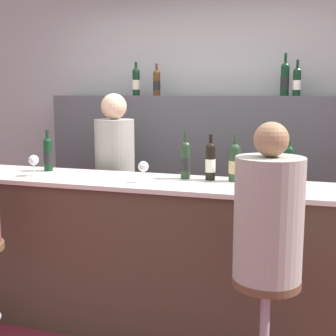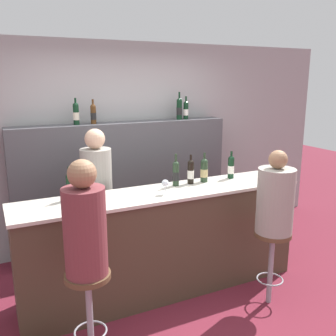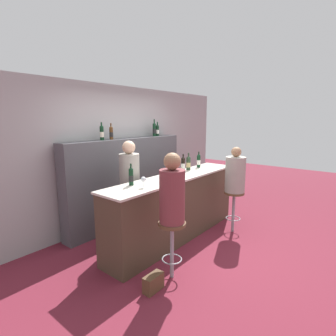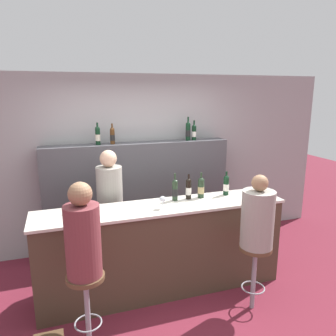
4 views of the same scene
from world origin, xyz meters
TOP-DOWN VIEW (x-y plane):
  - wall_back at (0.00, 1.66)m, footprint 6.40×0.05m
  - bar_counter at (0.00, 0.26)m, footprint 2.89×0.57m
  - back_bar_cabinet at (0.00, 1.43)m, footprint 2.71×0.28m
  - wine_bottle_counter_0 at (-0.88, 0.40)m, footprint 0.07×0.07m
  - wine_bottle_counter_1 at (0.19, 0.40)m, footprint 0.07×0.07m
  - wine_bottle_counter_2 at (0.37, 0.40)m, footprint 0.07×0.07m
  - wine_bottle_counter_3 at (0.53, 0.40)m, footprint 0.08×0.08m
  - wine_bottle_counter_4 at (0.87, 0.40)m, footprint 0.07×0.07m
  - wine_bottle_backbar_0 at (-0.57, 1.43)m, footprint 0.07×0.07m
  - wine_bottle_backbar_1 at (-0.36, 1.43)m, footprint 0.07×0.07m
  - wine_bottle_backbar_2 at (0.77, 1.43)m, footprint 0.07×0.07m
  - wine_bottle_backbar_3 at (0.87, 1.43)m, footprint 0.07×0.07m
  - wine_glass_0 at (-0.86, 0.18)m, footprint 0.07×0.07m
  - wine_glass_1 at (-0.03, 0.18)m, footprint 0.07×0.07m
  - bar_stool_right at (0.83, -0.38)m, footprint 0.35×0.35m
  - guest_seated_right at (0.83, -0.38)m, footprint 0.34×0.34m
  - bartender at (-0.52, 0.82)m, footprint 0.32×0.32m

SIDE VIEW (x-z plane):
  - bar_counter at x=0.00m, z-range 0.00..1.07m
  - bar_stool_right at x=0.83m, z-range 0.20..0.93m
  - bartender at x=-0.52m, z-range -0.06..1.59m
  - back_bar_cabinet at x=0.00m, z-range 0.00..1.63m
  - guest_seated_right at x=0.83m, z-range 0.68..1.46m
  - wine_glass_1 at x=-0.03m, z-range 1.10..1.24m
  - wine_glass_0 at x=-0.86m, z-range 1.10..1.25m
  - wine_bottle_counter_4 at x=0.87m, z-range 1.05..1.35m
  - wine_bottle_counter_0 at x=-0.88m, z-range 1.05..1.35m
  - wine_bottle_counter_3 at x=0.53m, z-range 1.04..1.36m
  - wine_bottle_counter_2 at x=0.37m, z-range 1.05..1.36m
  - wine_bottle_counter_1 at x=0.19m, z-range 1.04..1.37m
  - wall_back at x=0.00m, z-range 0.00..2.60m
  - wine_bottle_backbar_1 at x=-0.36m, z-range 1.60..1.89m
  - wine_bottle_backbar_3 at x=0.87m, z-range 1.60..1.90m
  - wine_bottle_backbar_0 at x=-0.57m, z-range 1.60..1.91m
  - wine_bottle_backbar_2 at x=0.77m, z-range 1.59..1.94m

